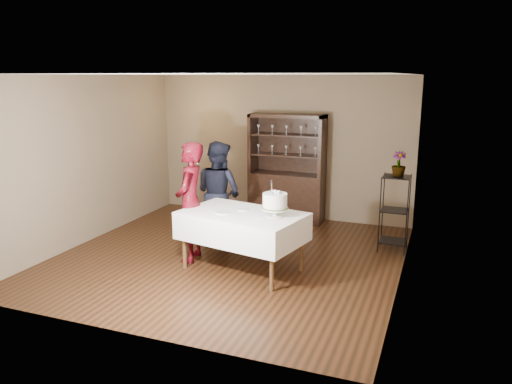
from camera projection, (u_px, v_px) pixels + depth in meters
floor at (229, 257)px, 7.57m from camera, size 5.00×5.00×0.00m
ceiling at (227, 74)px, 6.95m from camera, size 5.00×5.00×0.00m
back_wall at (281, 147)px, 9.54m from camera, size 5.00×0.02×2.70m
wall_left at (88, 159)px, 8.13m from camera, size 0.02×5.00×2.70m
wall_right at (406, 182)px, 6.39m from camera, size 0.02×5.00×2.70m
china_hutch at (287, 186)px, 9.40m from camera, size 1.40×0.48×2.00m
plant_etagere at (395, 210)px, 7.72m from camera, size 0.42×0.42×1.20m
cake_table at (242, 226)px, 6.94m from camera, size 1.84×1.34×0.83m
woman at (190, 202)px, 7.28m from camera, size 0.55×0.72×1.76m
man at (219, 193)px, 8.04m from camera, size 0.98×0.86×1.68m
cake at (275, 202)px, 6.65m from camera, size 0.43×0.43×0.51m
plate_near at (223, 212)px, 6.87m from camera, size 0.26×0.26×0.01m
plate_far at (243, 210)px, 7.02m from camera, size 0.19×0.19×0.01m
potted_plant at (399, 164)px, 7.56m from camera, size 0.23×0.23×0.38m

